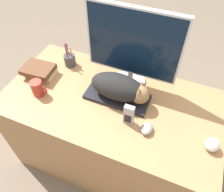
# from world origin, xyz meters

# --- Properties ---
(desk) EXTENTS (1.39, 0.73, 0.75)m
(desk) POSITION_xyz_m (0.00, 0.36, 0.37)
(desk) COLOR #9E7047
(desk) RESTS_ON ground_plane
(keyboard) EXTENTS (0.40, 0.18, 0.02)m
(keyboard) POSITION_xyz_m (0.03, 0.39, 0.76)
(keyboard) COLOR black
(keyboard) RESTS_ON desk
(cat) EXTENTS (0.37, 0.17, 0.16)m
(cat) POSITION_xyz_m (0.05, 0.39, 0.85)
(cat) COLOR black
(cat) RESTS_ON keyboard
(monitor) EXTENTS (0.58, 0.21, 0.53)m
(monitor) POSITION_xyz_m (0.06, 0.57, 1.03)
(monitor) COLOR #B7B7BC
(monitor) RESTS_ON desk
(computer_mouse) EXTENTS (0.06, 0.09, 0.04)m
(computer_mouse) POSITION_xyz_m (0.28, 0.23, 0.77)
(computer_mouse) COLOR gray
(computer_mouse) RESTS_ON desk
(coffee_mug) EXTENTS (0.11, 0.07, 0.11)m
(coffee_mug) POSITION_xyz_m (-0.44, 0.23, 0.80)
(coffee_mug) COLOR #9E2D23
(coffee_mug) RESTS_ON desk
(pen_cup) EXTENTS (0.08, 0.08, 0.20)m
(pen_cup) POSITION_xyz_m (-0.41, 0.57, 0.79)
(pen_cup) COLOR #38383D
(pen_cup) RESTS_ON desk
(baseball) EXTENTS (0.07, 0.07, 0.07)m
(baseball) POSITION_xyz_m (0.62, 0.26, 0.78)
(baseball) COLOR silver
(baseball) RESTS_ON desk
(phone) EXTENTS (0.06, 0.03, 0.14)m
(phone) POSITION_xyz_m (0.16, 0.25, 0.81)
(phone) COLOR #99999E
(phone) RESTS_ON desk
(book_stack) EXTENTS (0.22, 0.17, 0.07)m
(book_stack) POSITION_xyz_m (-0.55, 0.39, 0.79)
(book_stack) COLOR #C6B284
(book_stack) RESTS_ON desk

